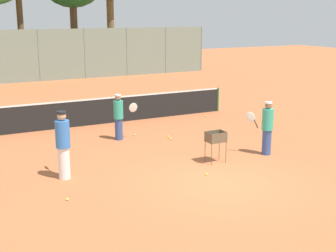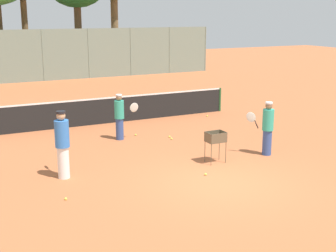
# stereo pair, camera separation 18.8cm
# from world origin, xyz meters

# --- Properties ---
(ground_plane) EXTENTS (80.00, 80.00, 0.00)m
(ground_plane) POSITION_xyz_m (0.00, 0.00, 0.00)
(ground_plane) COLOR #B26038
(tennis_net) EXTENTS (10.18, 0.10, 1.07)m
(tennis_net) POSITION_xyz_m (0.00, 7.82, 0.56)
(tennis_net) COLOR #26592D
(tennis_net) RESTS_ON ground_plane
(back_fence) EXTENTS (24.66, 0.08, 3.34)m
(back_fence) POSITION_xyz_m (-0.00, 21.13, 1.67)
(back_fence) COLOR gray
(back_fence) RESTS_ON ground_plane
(player_white_outfit) EXTENTS (0.85, 0.42, 1.62)m
(player_white_outfit) POSITION_xyz_m (-0.78, 5.27, 0.84)
(player_white_outfit) COLOR #334C8C
(player_white_outfit) RESTS_ON ground_plane
(player_red_cap) EXTENTS (0.74, 0.67, 1.70)m
(player_red_cap) POSITION_xyz_m (2.69, 1.47, 0.88)
(player_red_cap) COLOR #334C8C
(player_red_cap) RESTS_ON ground_plane
(player_yellow_shirt) EXTENTS (0.38, 0.94, 1.86)m
(player_yellow_shirt) POSITION_xyz_m (-3.57, 2.24, 0.96)
(player_yellow_shirt) COLOR white
(player_yellow_shirt) RESTS_ON ground_plane
(ball_cart) EXTENTS (0.56, 0.41, 0.94)m
(ball_cart) POSITION_xyz_m (0.82, 1.53, 0.71)
(ball_cart) COLOR brown
(ball_cart) RESTS_ON ground_plane
(tennis_ball_0) EXTENTS (0.07, 0.07, 0.07)m
(tennis_ball_0) POSITION_xyz_m (0.90, 4.70, 0.03)
(tennis_ball_0) COLOR #D1E54C
(tennis_ball_0) RESTS_ON ground_plane
(tennis_ball_1) EXTENTS (0.07, 0.07, 0.07)m
(tennis_ball_1) POSITION_xyz_m (0.84, 4.43, 0.03)
(tennis_ball_1) COLOR #D1E54C
(tennis_ball_1) RESTS_ON ground_plane
(tennis_ball_2) EXTENTS (0.07, 0.07, 0.07)m
(tennis_ball_2) POSITION_xyz_m (-0.09, 5.49, 0.03)
(tennis_ball_2) COLOR #D1E54C
(tennis_ball_2) RESTS_ON ground_plane
(tennis_ball_3) EXTENTS (0.07, 0.07, 0.07)m
(tennis_ball_3) POSITION_xyz_m (3.93, 7.07, 0.03)
(tennis_ball_3) COLOR #D1E54C
(tennis_ball_3) RESTS_ON ground_plane
(tennis_ball_4) EXTENTS (0.07, 0.07, 0.07)m
(tennis_ball_4) POSITION_xyz_m (-3.94, 0.67, 0.03)
(tennis_ball_4) COLOR #D1E54C
(tennis_ball_4) RESTS_ON ground_plane
(tennis_ball_5) EXTENTS (0.07, 0.07, 0.07)m
(tennis_ball_5) POSITION_xyz_m (-0.03, 0.67, 0.03)
(tennis_ball_5) COLOR #D1E54C
(tennis_ball_5) RESTS_ON ground_plane
(parked_car) EXTENTS (4.20, 1.70, 1.60)m
(parked_car) POSITION_xyz_m (0.17, 23.43, 0.66)
(parked_car) COLOR white
(parked_car) RESTS_ON ground_plane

